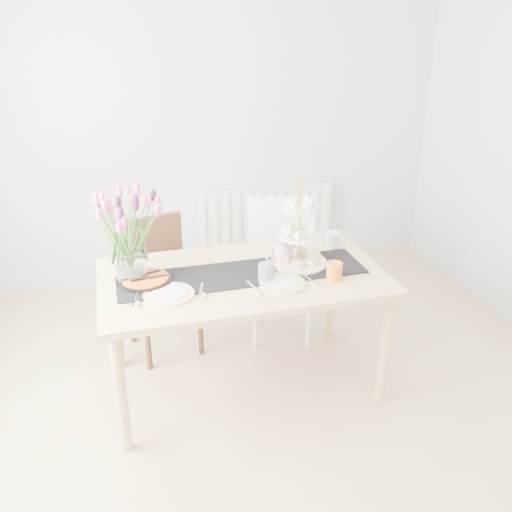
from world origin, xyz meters
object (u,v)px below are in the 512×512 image
object	(u,v)px
chair_white	(281,257)
tulip_vase	(126,222)
cream_jug	(333,240)
chair_brown	(158,275)
teapot	(282,252)
plate_left	(169,294)
dining_table	(243,286)
tart_tin	(146,280)
cake_stand	(299,243)
mug_grey	(266,273)
mug_orange	(334,271)
plate_right	(283,283)
radiator	(265,221)

from	to	relation	value
chair_white	tulip_vase	size ratio (longest dim) A/B	1.54
chair_white	cream_jug	size ratio (longest dim) A/B	9.55
chair_brown	teapot	bearing A→B (deg)	-49.98
plate_left	dining_table	bearing A→B (deg)	18.45
chair_brown	tart_tin	world-z (taller)	chair_brown
teapot	chair_brown	bearing A→B (deg)	120.21
cake_stand	mug_grey	world-z (taller)	cake_stand
chair_white	tulip_vase	world-z (taller)	tulip_vase
chair_brown	plate_left	xyz separation A→B (m)	(-0.00, -0.75, 0.24)
mug_grey	mug_orange	distance (m)	0.38
dining_table	cream_jug	distance (m)	0.70
cake_stand	plate_left	distance (m)	0.82
mug_orange	cream_jug	bearing A→B (deg)	27.60
tart_tin	mug_orange	xyz separation A→B (m)	(1.01, -0.24, 0.04)
cake_stand	mug_grey	xyz separation A→B (m)	(-0.25, -0.15, -0.09)
mug_orange	plate_right	world-z (taller)	mug_orange
mug_orange	plate_left	bearing A→B (deg)	135.95
tulip_vase	cream_jug	bearing A→B (deg)	5.89
tulip_vase	cream_jug	xyz separation A→B (m)	(1.26, 0.13, -0.29)
tulip_vase	tart_tin	world-z (taller)	tulip_vase
tulip_vase	teapot	size ratio (longest dim) A/B	2.78
teapot	mug_grey	distance (m)	0.26
cream_jug	chair_brown	bearing A→B (deg)	179.38
chair_brown	cake_stand	size ratio (longest dim) A/B	1.84
tulip_vase	plate_right	distance (m)	0.90
chair_brown	plate_left	distance (m)	0.79
teapot	plate_left	size ratio (longest dim) A/B	0.83
tulip_vase	mug_orange	world-z (taller)	tulip_vase
radiator	dining_table	distance (m)	1.71
chair_brown	cake_stand	bearing A→B (deg)	-48.97
chair_brown	cream_jug	distance (m)	1.17
chair_brown	chair_white	size ratio (longest dim) A/B	0.94
dining_table	cake_stand	size ratio (longest dim) A/B	3.30
plate_left	radiator	bearing A→B (deg)	59.06
tart_tin	plate_left	bearing A→B (deg)	-60.46
cream_jug	plate_right	distance (m)	0.63
dining_table	plate_left	world-z (taller)	plate_left
teapot	cream_jug	bearing A→B (deg)	-1.44
cake_stand	mug_orange	world-z (taller)	cake_stand
radiator	tart_tin	bearing A→B (deg)	-126.38
chair_white	dining_table	bearing A→B (deg)	-110.36
radiator	tart_tin	size ratio (longest dim) A/B	4.24
radiator	chair_brown	size ratio (longest dim) A/B	1.35
radiator	cake_stand	bearing A→B (deg)	-99.33
chair_white	tart_tin	distance (m)	1.12
cake_stand	plate_left	world-z (taller)	cake_stand
mug_orange	tart_tin	bearing A→B (deg)	126.20
tart_tin	plate_left	world-z (taller)	tart_tin
radiator	cake_stand	distance (m)	1.63
chair_brown	cake_stand	world-z (taller)	cake_stand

